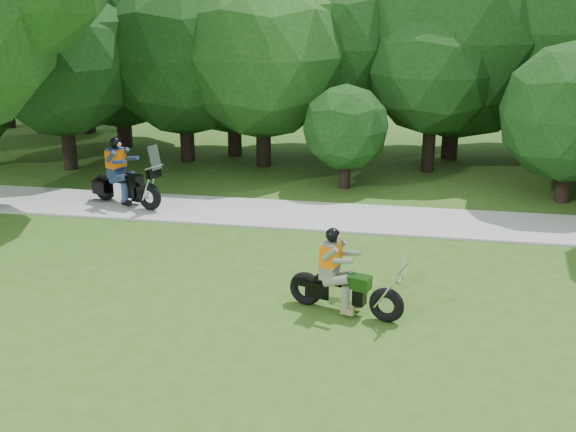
{
  "coord_description": "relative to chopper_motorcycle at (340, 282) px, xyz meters",
  "views": [
    {
      "loc": [
        0.85,
        -8.96,
        5.7
      ],
      "look_at": [
        -1.52,
        4.26,
        1.25
      ],
      "focal_mm": 45.0,
      "sensor_mm": 36.0,
      "label": 1
    }
  ],
  "objects": [
    {
      "name": "touring_motorcycle",
      "position": [
        -6.25,
        5.24,
        0.12
      ],
      "size": [
        2.22,
        1.32,
        1.77
      ],
      "rotation": [
        0.0,
        0.0,
        -0.39
      ],
      "color": "black",
      "rests_on": "walkway"
    },
    {
      "name": "walkway",
      "position": [
        0.31,
        5.25,
        -0.55
      ],
      "size": [
        60.0,
        2.2,
        0.06
      ],
      "primitive_type": "cube",
      "color": "#A8A8A2",
      "rests_on": "ground"
    },
    {
      "name": "chopper_motorcycle",
      "position": [
        0.0,
        0.0,
        0.0
      ],
      "size": [
        2.15,
        0.98,
        1.56
      ],
      "rotation": [
        0.0,
        0.0,
        -0.29
      ],
      "color": "black",
      "rests_on": "ground"
    },
    {
      "name": "ground",
      "position": [
        0.31,
        -2.75,
        -0.58
      ],
      "size": [
        100.0,
        100.0,
        0.0
      ],
      "primitive_type": "plane",
      "color": "#365418",
      "rests_on": "ground"
    },
    {
      "name": "tree_line",
      "position": [
        0.75,
        11.7,
        3.07
      ],
      "size": [
        39.38,
        11.69,
        7.91
      ],
      "color": "black",
      "rests_on": "ground"
    }
  ]
}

